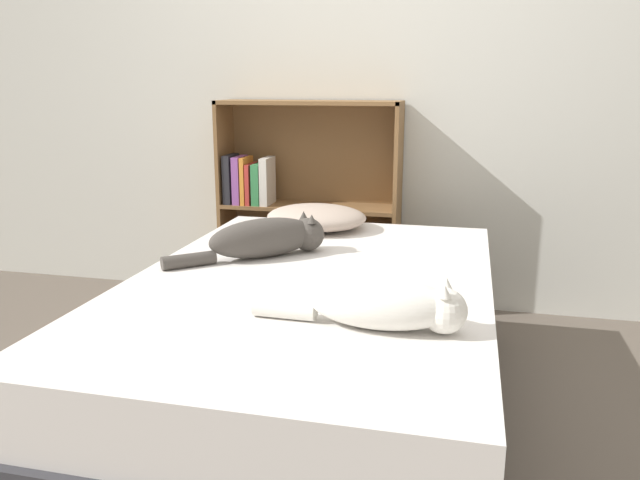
{
  "coord_description": "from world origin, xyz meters",
  "views": [
    {
      "loc": [
        0.51,
        -1.97,
        1.19
      ],
      "look_at": [
        0.0,
        0.14,
        0.64
      ],
      "focal_mm": 35.0,
      "sensor_mm": 36.0,
      "label": 1
    }
  ],
  "objects_px": {
    "bed": "(311,352)",
    "cat_light": "(384,304)",
    "bookshelf": "(303,201)",
    "cat_dark": "(270,238)",
    "pillow": "(316,217)"
  },
  "relations": [
    {
      "from": "cat_light",
      "to": "cat_dark",
      "type": "height_order",
      "value": "cat_dark"
    },
    {
      "from": "bed",
      "to": "cat_light",
      "type": "xyz_separation_m",
      "value": [
        0.3,
        -0.38,
        0.34
      ]
    },
    {
      "from": "pillow",
      "to": "bookshelf",
      "type": "relative_size",
      "value": 0.41
    },
    {
      "from": "cat_dark",
      "to": "cat_light",
      "type": "bearing_deg",
      "value": -90.56
    },
    {
      "from": "bookshelf",
      "to": "cat_dark",
      "type": "bearing_deg",
      "value": -82.32
    },
    {
      "from": "bookshelf",
      "to": "cat_light",
      "type": "bearing_deg",
      "value": -67.7
    },
    {
      "from": "pillow",
      "to": "cat_light",
      "type": "distance_m",
      "value": 1.19
    },
    {
      "from": "cat_dark",
      "to": "bed",
      "type": "bearing_deg",
      "value": -87.55
    },
    {
      "from": "bed",
      "to": "bookshelf",
      "type": "relative_size",
      "value": 1.69
    },
    {
      "from": "cat_light",
      "to": "bed",
      "type": "bearing_deg",
      "value": 129.6
    },
    {
      "from": "bed",
      "to": "cat_dark",
      "type": "distance_m",
      "value": 0.47
    },
    {
      "from": "bed",
      "to": "cat_light",
      "type": "distance_m",
      "value": 0.6
    },
    {
      "from": "pillow",
      "to": "bookshelf",
      "type": "bearing_deg",
      "value": 111.52
    },
    {
      "from": "bed",
      "to": "cat_light",
      "type": "relative_size",
      "value": 3.12
    },
    {
      "from": "pillow",
      "to": "bookshelf",
      "type": "distance_m",
      "value": 0.54
    }
  ]
}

